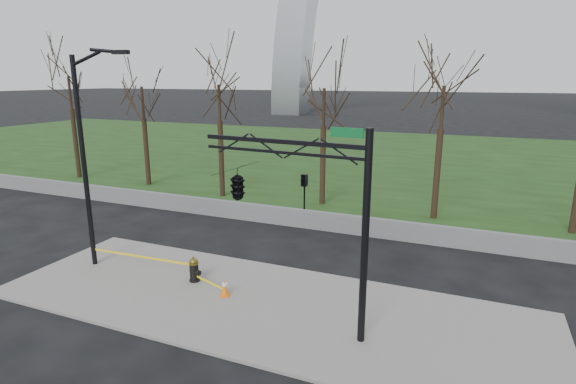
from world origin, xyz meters
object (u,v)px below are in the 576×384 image
at_px(fire_hydrant, 194,270).
at_px(street_light, 87,148).
at_px(traffic_cone, 225,288).
at_px(traffic_signal_mast, 259,186).

height_order(fire_hydrant, street_light, street_light).
distance_m(traffic_cone, street_light, 7.31).
xyz_separation_m(traffic_cone, street_light, (-5.89, 0.41, 4.30)).
xyz_separation_m(traffic_cone, traffic_signal_mast, (1.62, -0.54, 3.75)).
xyz_separation_m(street_light, traffic_signal_mast, (7.52, -0.95, -0.55)).
bearing_deg(traffic_signal_mast, street_light, 178.12).
xyz_separation_m(fire_hydrant, street_light, (-4.31, -0.16, 4.17)).
distance_m(traffic_cone, traffic_signal_mast, 4.12).
height_order(fire_hydrant, traffic_cone, fire_hydrant).
distance_m(fire_hydrant, traffic_cone, 1.69).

